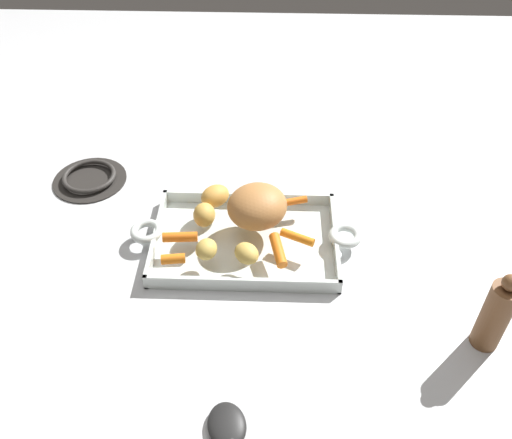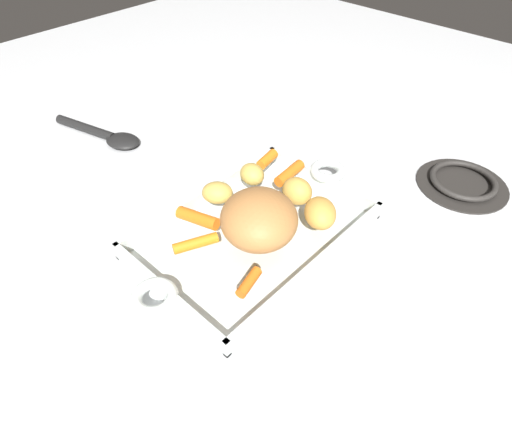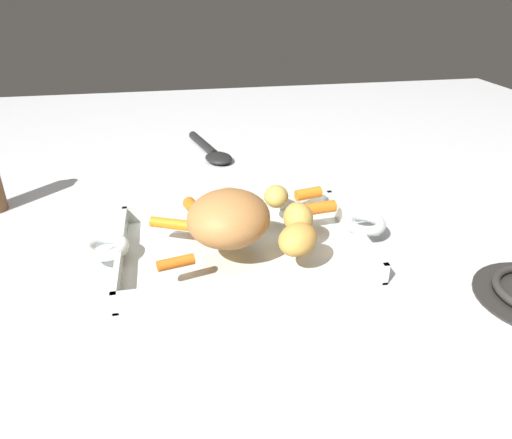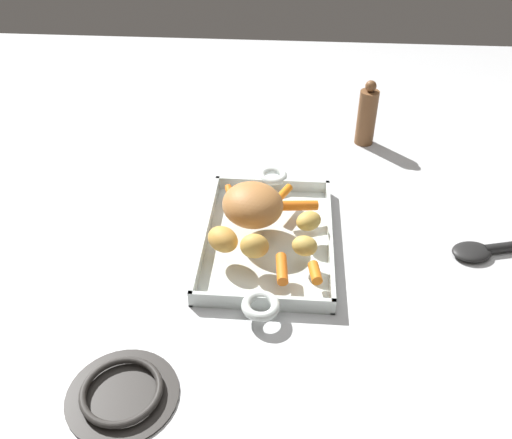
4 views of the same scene
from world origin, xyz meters
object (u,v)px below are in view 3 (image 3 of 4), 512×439
Objects in this scene: baby_carrot_northwest at (172,224)px; baby_carrot_center_left at (308,194)px; roasting_dish at (242,245)px; baby_carrot_center_right at (315,208)px; potato_golden_large at (298,218)px; baby_carrot_northeast at (195,210)px; potato_golden_small at (298,239)px; serving_spoon at (212,152)px; potato_halved at (276,196)px; baby_carrot_long at (176,263)px; pork_roast at (229,218)px; potato_corner at (230,198)px.

baby_carrot_center_left is (0.22, 0.06, 0.00)m from baby_carrot_northwest.
roasting_dish is 6.89× the size of baby_carrot_center_right.
potato_golden_large reaches higher than baby_carrot_center_right.
baby_carrot_northeast is 0.19m from baby_carrot_center_left.
potato_golden_small is (-0.06, -0.16, 0.01)m from baby_carrot_center_left.
baby_carrot_northeast is at bearing -23.91° from serving_spoon.
potato_halved is (-0.01, 0.09, -0.00)m from potato_golden_large.
roasting_dish is 0.13m from baby_carrot_long.
pork_roast reaches higher than baby_carrot_northeast.
potato_golden_large is (0.18, -0.04, 0.01)m from baby_carrot_northwest.
baby_carrot_center_right is 0.06m from potato_golden_large.
roasting_dish is 6.80× the size of baby_carrot_northwest.
potato_golden_small is at bearing 2.16° from baby_carrot_long.
baby_carrot_long is 0.22× the size of serving_spoon.
baby_carrot_northeast reaches higher than baby_carrot_center_left.
potato_golden_small is at bearing -91.30° from potato_halved.
serving_spoon is at bearing 97.55° from potato_golden_small.
roasting_dish is 7.30× the size of potato_golden_small.
potato_corner is at bearing 114.71° from potato_golden_small.
baby_carrot_center_left is 0.17m from potato_golden_small.
potato_golden_small is (0.16, -0.10, 0.01)m from baby_carrot_northwest.
roasting_dish is 8.77× the size of potato_golden_large.
baby_carrot_center_right is at bearing 23.11° from pork_roast.
baby_carrot_long is at bearing -89.03° from baby_carrot_northwest.
serving_spoon is (-0.13, 0.33, -0.03)m from baby_carrot_center_left.
serving_spoon is at bearing 107.43° from baby_carrot_center_right.
baby_carrot_center_left is at bearing 69.17° from potato_golden_small.
potato_corner is at bearing 160.50° from baby_carrot_center_right.
baby_carrot_long is at bearing -142.84° from baby_carrot_center_left.
baby_carrot_center_left is at bearing 8.34° from baby_carrot_northeast.
baby_carrot_northeast is 1.64× the size of baby_carrot_center_left.
serving_spoon is at bearing 100.51° from potato_golden_large.
potato_golden_small is 0.14m from potato_halved.
roasting_dish is 3.80× the size of pork_roast.
potato_golden_small reaches higher than baby_carrot_long.
roasting_dish is at bearing 40.26° from baby_carrot_long.
roasting_dish is at bearing -145.41° from baby_carrot_center_left.
potato_corner reaches higher than baby_carrot_long.
baby_carrot_northwest reaches higher than baby_carrot_long.
baby_carrot_northwest is 1.52× the size of baby_carrot_center_left.
baby_carrot_northwest is (-0.22, -0.01, -0.00)m from baby_carrot_center_right.
roasting_dish is 0.07m from pork_roast.
potato_corner is 0.07m from potato_halved.
pork_roast is at bearing -125.91° from roasting_dish.
baby_carrot_long is at bearing -160.23° from potato_golden_large.
baby_carrot_center_right is 1.37× the size of baby_carrot_long.
pork_roast is 2.38× the size of potato_corner.
baby_carrot_northwest is at bearing 145.66° from pork_roast.
potato_golden_large is at bearing -47.78° from potato_corner.
potato_halved is (0.09, 0.10, -0.02)m from pork_roast.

